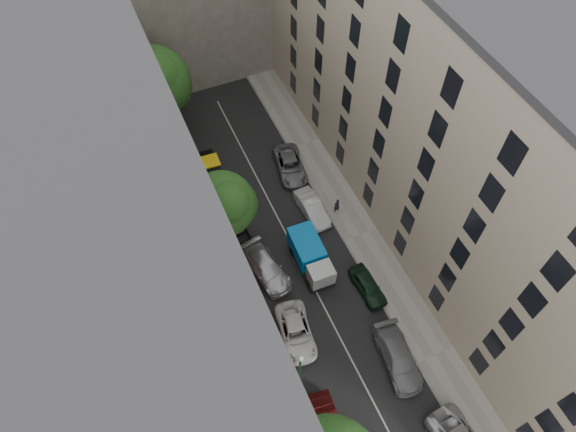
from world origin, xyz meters
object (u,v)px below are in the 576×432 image
car_right_2 (368,286)px  tree_mid (224,206)px  car_right_1 (398,358)px  car_left_3 (267,268)px  car_left_2 (296,332)px  car_left_4 (241,236)px  car_left_5 (211,170)px  tree_far (156,84)px  car_right_3 (312,208)px  tarp_truck (310,256)px  car_right_4 (290,166)px  lamp_post (300,370)px  car_left_1 (327,424)px  pedestrian (337,205)px

car_right_2 → tree_mid: bearing=135.0°
car_right_1 → car_right_2: size_ratio=1.35×
car_left_3 → car_left_2: bearing=-99.6°
car_right_1 → car_right_2: car_right_1 is taller
car_left_4 → car_left_5: size_ratio=0.87×
car_left_4 → tree_far: 14.83m
car_left_5 → car_right_3: (6.40, -7.27, -0.02)m
car_left_3 → car_right_1: (5.60, -10.15, 0.01)m
tarp_truck → car_left_2: 6.10m
car_right_4 → car_right_2: bearing=-77.6°
car_left_4 → lamp_post: lamp_post is taller
car_left_3 → tree_mid: tree_mid is taller
car_right_1 → tree_mid: (-7.41, 13.29, 5.04)m
car_left_2 → car_right_1: car_right_1 is taller
car_right_3 → car_right_4: size_ratio=0.86×
car_left_2 → car_left_1: bearing=-86.8°
tarp_truck → car_left_1: 12.21m
car_left_1 → car_left_2: (0.71, 6.46, -0.02)m
tarp_truck → car_left_3: bearing=172.2°
lamp_post → car_right_4: bearing=68.0°
car_left_4 → tree_far: size_ratio=0.41×
car_left_3 → car_left_4: size_ratio=1.32×
car_right_1 → pedestrian: pedestrian is taller
tree_mid → pedestrian: bearing=-0.1°
car_left_1 → tree_mid: size_ratio=0.49×
car_left_3 → car_right_1: size_ratio=0.99×
tree_far → car_left_3: bearing=-80.5°
car_left_1 → car_right_4: (6.58, 20.88, 0.01)m
car_left_1 → car_left_4: size_ratio=1.08×
car_left_4 → car_right_2: size_ratio=1.01×
car_left_4 → car_right_1: car_right_1 is taller
car_right_1 → tree_far: (-8.47, 27.29, 5.59)m
car_left_3 → tree_mid: 6.22m
car_left_3 → car_left_5: car_left_3 is taller
tarp_truck → car_left_3: tarp_truck is taller
car_right_1 → car_right_3: (0.00, 13.95, -0.04)m
tarp_truck → tree_mid: (-5.20, 3.73, 4.52)m
car_right_3 → lamp_post: (-7.00, -12.92, 3.09)m
car_left_5 → car_right_2: 17.06m
car_left_1 → tree_far: 29.82m
tree_mid → car_left_5: bearing=82.7°
car_right_3 → car_left_2: bearing=-123.7°
car_left_3 → pedestrian: pedestrian is taller
car_left_1 → tree_far: (-2.12, 29.20, 5.65)m
car_left_4 → tree_far: bearing=99.2°
car_left_4 → lamp_post: size_ratio=0.66×
car_left_1 → pedestrian: size_ratio=2.78×
car_left_2 → car_right_3: bearing=68.5°
tree_mid → pedestrian: (9.36, -0.01, -4.89)m
car_left_5 → pedestrian: bearing=-40.6°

